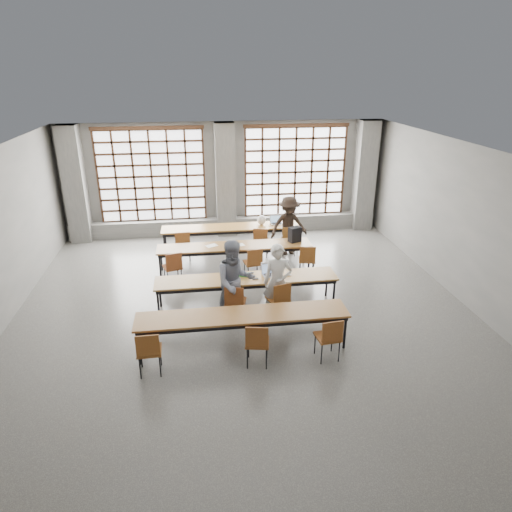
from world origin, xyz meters
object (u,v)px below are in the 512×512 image
at_px(desk_row_c, 247,280).
at_px(laptop_back, 276,221).
at_px(student_back, 289,226).
at_px(desk_row_d, 243,317).
at_px(student_male, 278,282).
at_px(chair_back_right, 289,238).
at_px(chair_near_mid, 257,341).
at_px(red_pouch, 149,348).
at_px(phone, 255,279).
at_px(desk_row_b, 235,248).
at_px(chair_mid_right, 307,258).
at_px(green_box, 244,274).
at_px(plastic_bag, 262,220).
at_px(chair_near_left, 149,349).
at_px(student_female, 235,281).
at_px(backpack, 295,234).
at_px(chair_mid_centre, 254,261).
at_px(chair_front_left, 235,300).
at_px(laptop_front, 270,272).
at_px(mouse, 289,275).
at_px(desk_row_a, 231,229).
at_px(chair_front_right, 279,297).
at_px(chair_near_right, 330,335).
at_px(chair_back_left, 183,243).
at_px(chair_mid_left, 173,265).
at_px(chair_back_mid, 261,239).

distance_m(desk_row_c, laptop_back, 3.85).
bearing_deg(student_back, desk_row_d, -122.60).
bearing_deg(student_male, chair_back_right, 85.57).
height_order(chair_near_mid, red_pouch, chair_near_mid).
relative_size(desk_row_d, red_pouch, 20.00).
bearing_deg(chair_near_mid, phone, 83.13).
distance_m(phone, red_pouch, 2.95).
distance_m(desk_row_b, chair_mid_right, 1.90).
xyz_separation_m(green_box, plastic_bag, (0.91, 3.48, 0.10)).
distance_m(chair_near_left, laptop_back, 6.68).
relative_size(student_female, backpack, 4.49).
xyz_separation_m(desk_row_d, chair_mid_centre, (0.60, 2.94, -0.13)).
bearing_deg(student_male, plastic_bag, 97.61).
relative_size(chair_front_left, laptop_front, 2.15).
bearing_deg(plastic_bag, mouse, -88.60).
bearing_deg(desk_row_a, chair_front_right, -80.91).
distance_m(student_female, phone, 0.65).
xyz_separation_m(laptop_back, red_pouch, (-3.27, -5.74, -0.29)).
xyz_separation_m(desk_row_a, desk_row_b, (-0.04, -1.51, 0.00)).
bearing_deg(chair_near_right, plastic_bag, 93.85).
bearing_deg(desk_row_d, chair_back_left, 104.79).
distance_m(chair_near_right, student_female, 2.33).
relative_size(student_male, mouse, 16.91).
distance_m(desk_row_c, student_female, 0.63).
bearing_deg(laptop_back, chair_near_mid, -103.36).
height_order(chair_near_right, student_male, student_male).
height_order(desk_row_a, chair_mid_centre, chair_mid_centre).
xyz_separation_m(chair_back_left, laptop_front, (1.97, -2.77, 0.25)).
relative_size(chair_front_left, backpack, 2.20).
height_order(desk_row_b, chair_near_left, chair_near_left).
bearing_deg(laptop_back, plastic_bag, -172.37).
bearing_deg(student_back, laptop_back, 101.70).
bearing_deg(laptop_front, chair_back_left, 125.48).
distance_m(chair_back_right, chair_mid_left, 3.54).
bearing_deg(chair_mid_right, chair_near_right, -97.33).
xyz_separation_m(student_female, green_box, (0.25, 0.58, -0.12)).
bearing_deg(phone, desk_row_a, 93.45).
bearing_deg(student_female, mouse, 10.35).
height_order(desk_row_b, student_back, student_back).
xyz_separation_m(desk_row_d, chair_near_mid, (0.19, -0.63, -0.13)).
bearing_deg(laptop_back, chair_front_right, -99.18).
relative_size(laptop_front, phone, 3.14).
distance_m(desk_row_d, chair_near_right, 1.64).
bearing_deg(desk_row_b, chair_mid_right, -19.38).
xyz_separation_m(desk_row_b, chair_back_left, (-1.36, 0.88, -0.13)).
distance_m(desk_row_d, chair_mid_right, 3.54).
relative_size(student_male, laptop_front, 4.05).
xyz_separation_m(chair_back_mid, plastic_bag, (0.12, 0.68, 0.34)).
bearing_deg(desk_row_d, student_female, 92.21).
bearing_deg(chair_mid_left, laptop_back, 37.15).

